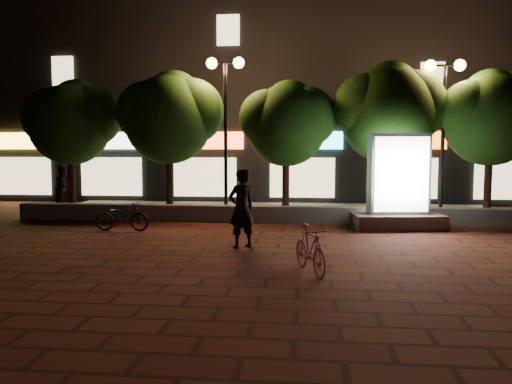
# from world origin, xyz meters

# --- Properties ---
(ground) EXTENTS (80.00, 80.00, 0.00)m
(ground) POSITION_xyz_m (0.00, 0.00, 0.00)
(ground) COLOR #58291B
(ground) RESTS_ON ground
(retaining_wall) EXTENTS (16.00, 0.45, 0.50)m
(retaining_wall) POSITION_xyz_m (0.00, 4.00, 0.25)
(retaining_wall) COLOR slate
(retaining_wall) RESTS_ON ground
(sidewalk) EXTENTS (16.00, 5.00, 0.08)m
(sidewalk) POSITION_xyz_m (0.00, 6.50, 0.04)
(sidewalk) COLOR slate
(sidewalk) RESTS_ON ground
(building_block) EXTENTS (28.00, 8.12, 11.30)m
(building_block) POSITION_xyz_m (-0.01, 12.99, 5.00)
(building_block) COLOR black
(building_block) RESTS_ON ground
(tree_far_left) EXTENTS (3.36, 2.80, 4.63)m
(tree_far_left) POSITION_xyz_m (-6.95, 5.46, 3.29)
(tree_far_left) COLOR black
(tree_far_left) RESTS_ON sidewalk
(tree_left) EXTENTS (3.60, 3.00, 4.89)m
(tree_left) POSITION_xyz_m (-3.45, 5.46, 3.44)
(tree_left) COLOR black
(tree_left) RESTS_ON sidewalk
(tree_mid) EXTENTS (3.24, 2.70, 4.50)m
(tree_mid) POSITION_xyz_m (0.55, 5.46, 3.22)
(tree_mid) COLOR black
(tree_mid) RESTS_ON sidewalk
(tree_right) EXTENTS (3.72, 3.10, 5.07)m
(tree_right) POSITION_xyz_m (3.86, 5.46, 3.57)
(tree_right) COLOR black
(tree_right) RESTS_ON sidewalk
(tree_far_right) EXTENTS (3.48, 2.90, 4.76)m
(tree_far_right) POSITION_xyz_m (7.05, 5.46, 3.37)
(tree_far_right) COLOR black
(tree_far_right) RESTS_ON sidewalk
(street_lamp_left) EXTENTS (1.26, 0.36, 5.18)m
(street_lamp_left) POSITION_xyz_m (-1.50, 5.20, 4.03)
(street_lamp_left) COLOR black
(street_lamp_left) RESTS_ON sidewalk
(street_lamp_right) EXTENTS (1.26, 0.36, 4.98)m
(street_lamp_right) POSITION_xyz_m (5.50, 5.20, 3.89)
(street_lamp_right) COLOR black
(street_lamp_right) RESTS_ON sidewalk
(ad_kiosk) EXTENTS (2.64, 1.56, 2.71)m
(ad_kiosk) POSITION_xyz_m (3.79, 3.15, 1.09)
(ad_kiosk) COLOR slate
(ad_kiosk) RESTS_ON ground
(scooter_pink) EXTENTS (0.91, 1.54, 0.89)m
(scooter_pink) POSITION_xyz_m (1.31, -2.31, 0.45)
(scooter_pink) COLOR pink
(scooter_pink) RESTS_ON ground
(rider) EXTENTS (0.79, 0.76, 1.83)m
(rider) POSITION_xyz_m (-0.26, -0.07, 0.92)
(rider) COLOR black
(rider) RESTS_ON ground
(scooter_parked) EXTENTS (1.54, 0.54, 0.81)m
(scooter_parked) POSITION_xyz_m (-3.88, 1.93, 0.40)
(scooter_parked) COLOR black
(scooter_parked) RESTS_ON ground
(pedestrian) EXTENTS (0.64, 0.81, 1.63)m
(pedestrian) POSITION_xyz_m (-7.50, 5.77, 0.89)
(pedestrian) COLOR black
(pedestrian) RESTS_ON sidewalk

